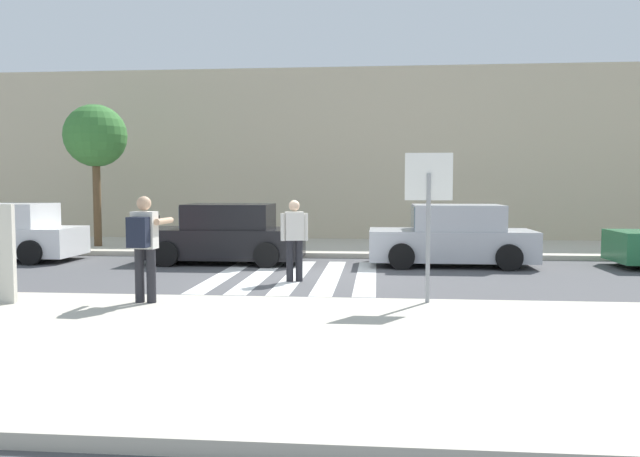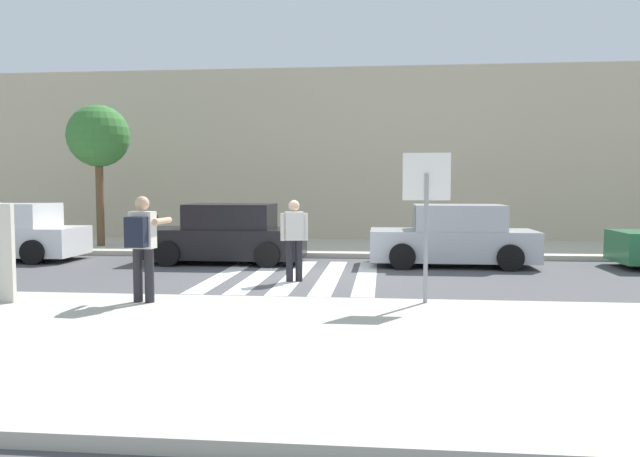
# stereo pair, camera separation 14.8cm
# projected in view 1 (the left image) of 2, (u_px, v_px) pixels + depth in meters

# --- Properties ---
(ground_plane) EXTENTS (120.00, 120.00, 0.00)m
(ground_plane) POSITION_uv_depth(u_px,v_px,m) (294.00, 277.00, 13.86)
(ground_plane) COLOR #4C4C4F
(sidewalk_near) EXTENTS (60.00, 6.00, 0.14)m
(sidewalk_near) POSITION_uv_depth(u_px,v_px,m) (228.00, 345.00, 7.69)
(sidewalk_near) COLOR beige
(sidewalk_near) RESTS_ON ground
(sidewalk_far) EXTENTS (60.00, 4.80, 0.14)m
(sidewalk_far) POSITION_uv_depth(u_px,v_px,m) (319.00, 247.00, 19.81)
(sidewalk_far) COLOR beige
(sidewalk_far) RESTS_ON ground
(building_facade_far) EXTENTS (56.00, 4.00, 6.16)m
(building_facade_far) POSITION_uv_depth(u_px,v_px,m) (329.00, 158.00, 23.97)
(building_facade_far) COLOR beige
(building_facade_far) RESTS_ON ground
(crosswalk_stripe_0) EXTENTS (0.44, 5.20, 0.01)m
(crosswalk_stripe_0) POSITION_uv_depth(u_px,v_px,m) (226.00, 275.00, 14.20)
(crosswalk_stripe_0) COLOR silver
(crosswalk_stripe_0) RESTS_ON ground
(crosswalk_stripe_1) EXTENTS (0.44, 5.20, 0.01)m
(crosswalk_stripe_1) POSITION_uv_depth(u_px,v_px,m) (260.00, 275.00, 14.13)
(crosswalk_stripe_1) COLOR silver
(crosswalk_stripe_1) RESTS_ON ground
(crosswalk_stripe_2) EXTENTS (0.44, 5.20, 0.01)m
(crosswalk_stripe_2) POSITION_uv_depth(u_px,v_px,m) (295.00, 275.00, 14.06)
(crosswalk_stripe_2) COLOR silver
(crosswalk_stripe_2) RESTS_ON ground
(crosswalk_stripe_3) EXTENTS (0.44, 5.20, 0.01)m
(crosswalk_stripe_3) POSITION_uv_depth(u_px,v_px,m) (330.00, 276.00, 13.98)
(crosswalk_stripe_3) COLOR silver
(crosswalk_stripe_3) RESTS_ON ground
(crosswalk_stripe_4) EXTENTS (0.44, 5.20, 0.01)m
(crosswalk_stripe_4) POSITION_uv_depth(u_px,v_px,m) (366.00, 276.00, 13.91)
(crosswalk_stripe_4) COLOR silver
(crosswalk_stripe_4) RESTS_ON ground
(stop_sign) EXTENTS (0.76, 0.08, 2.42)m
(stop_sign) POSITION_uv_depth(u_px,v_px,m) (429.00, 194.00, 10.01)
(stop_sign) COLOR gray
(stop_sign) RESTS_ON sidewalk_near
(photographer_with_backpack) EXTENTS (0.62, 0.87, 1.72)m
(photographer_with_backpack) POSITION_uv_depth(u_px,v_px,m) (144.00, 240.00, 10.02)
(photographer_with_backpack) COLOR #232328
(photographer_with_backpack) RESTS_ON sidewalk_near
(pedestrian_crossing) EXTENTS (0.57, 0.33, 1.72)m
(pedestrian_crossing) POSITION_uv_depth(u_px,v_px,m) (294.00, 236.00, 13.14)
(pedestrian_crossing) COLOR #232328
(pedestrian_crossing) RESTS_ON ground
(parked_car_white) EXTENTS (4.10, 1.92, 1.55)m
(parked_car_white) POSITION_uv_depth(u_px,v_px,m) (4.00, 234.00, 16.83)
(parked_car_white) COLOR white
(parked_car_white) RESTS_ON ground
(parked_car_black) EXTENTS (4.10, 1.92, 1.55)m
(parked_car_black) POSITION_uv_depth(u_px,v_px,m) (226.00, 235.00, 16.28)
(parked_car_black) COLOR black
(parked_car_black) RESTS_ON ground
(parked_car_silver) EXTENTS (4.10, 1.92, 1.55)m
(parked_car_silver) POSITION_uv_depth(u_px,v_px,m) (453.00, 237.00, 15.75)
(parked_car_silver) COLOR #B7BABF
(parked_car_silver) RESTS_ON ground
(street_tree_west) EXTENTS (1.92, 1.92, 4.38)m
(street_tree_west) POSITION_uv_depth(u_px,v_px,m) (95.00, 137.00, 19.24)
(street_tree_west) COLOR brown
(street_tree_west) RESTS_ON sidewalk_far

